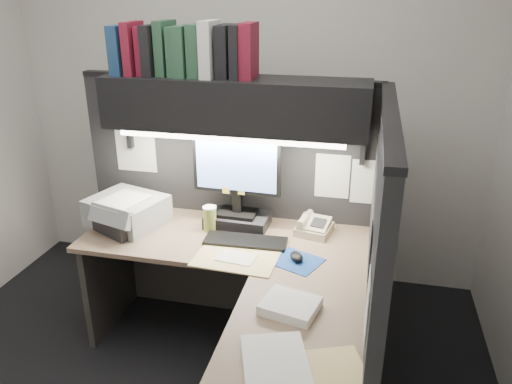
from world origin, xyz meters
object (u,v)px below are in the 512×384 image
monitor (237,192)px  notebook_stack (123,222)px  printer (127,211)px  coffee_cup (210,219)px  keyboard (246,241)px  overhead_shelf (235,104)px  telephone (314,227)px  desk (256,343)px

monitor → notebook_stack: size_ratio=1.89×
printer → coffee_cup: bearing=18.9°
keyboard → printer: 0.81m
overhead_shelf → telephone: (0.50, -0.01, -0.73)m
telephone → monitor: bearing=-167.6°
keyboard → printer: size_ratio=1.12×
printer → overhead_shelf: bearing=28.6°
desk → printer: 1.21m
desk → overhead_shelf: overhead_shelf is taller
desk → overhead_shelf: bearing=111.8°
monitor → telephone: (0.48, 0.01, -0.19)m
monitor → keyboard: 0.33m
desk → keyboard: 0.62m
printer → notebook_stack: 0.09m
notebook_stack → keyboard: bearing=-0.8°
overhead_shelf → monitor: size_ratio=2.64×
coffee_cup → notebook_stack: coffee_cup is taller
overhead_shelf → notebook_stack: overhead_shelf is taller
notebook_stack → printer: bearing=95.5°
coffee_cup → keyboard: bearing=-24.2°
keyboard → telephone: (0.38, 0.22, 0.03)m
keyboard → printer: bearing=171.0°
desk → coffee_cup: (-0.44, 0.63, 0.36)m
monitor → notebook_stack: monitor is taller
desk → monitor: monitor is taller
monitor → coffee_cup: bearing=-143.5°
desk → overhead_shelf: 1.33m
telephone → notebook_stack: bearing=-158.0°
desk → notebook_stack: bearing=151.5°
keyboard → overhead_shelf: bearing=114.5°
telephone → coffee_cup: size_ratio=1.40×
keyboard → notebook_stack: 0.79m
desk → printer: size_ratio=3.92×
desk → notebook_stack: (-0.97, 0.53, 0.33)m
telephone → printer: (-1.17, -0.13, 0.05)m
keyboard → printer: printer is taller
keyboard → coffee_cup: (-0.25, 0.11, 0.06)m
desk → monitor: bearing=111.5°
overhead_shelf → notebook_stack: 1.01m
overhead_shelf → printer: (-0.68, -0.14, -0.68)m
desk → keyboard: (-0.18, 0.52, 0.30)m
monitor → printer: (-0.69, -0.12, -0.15)m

